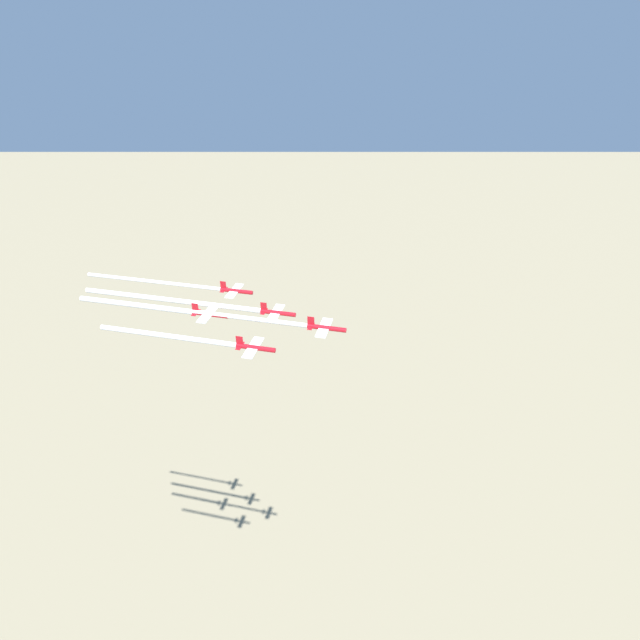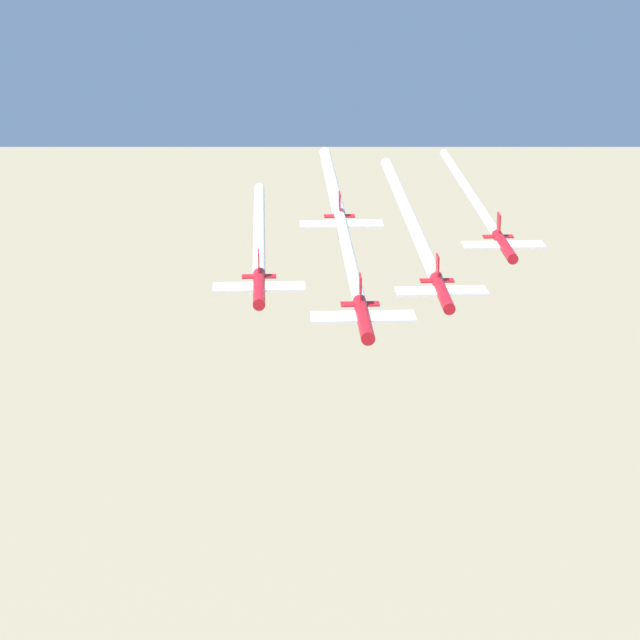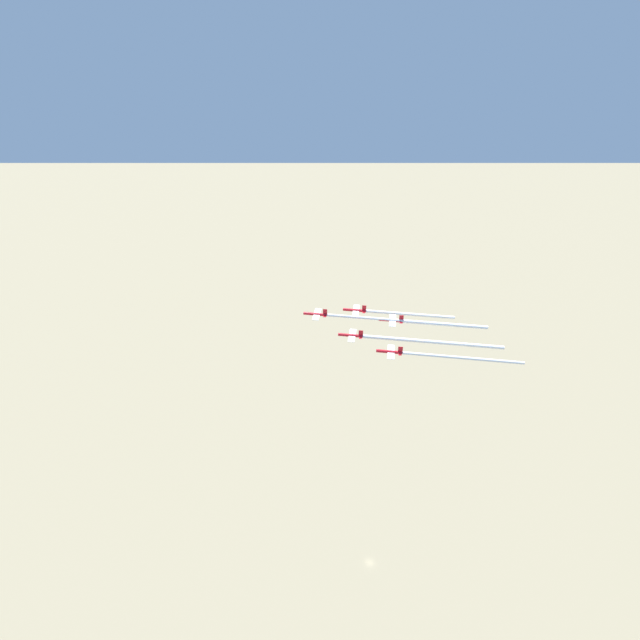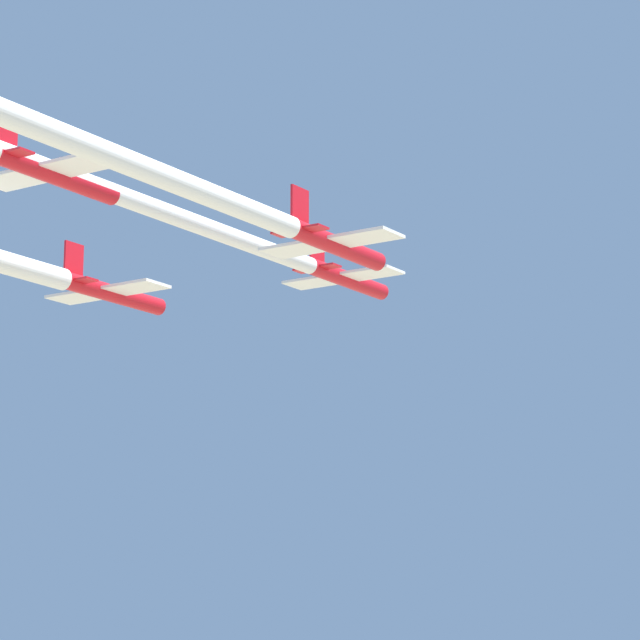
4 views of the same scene
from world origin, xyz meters
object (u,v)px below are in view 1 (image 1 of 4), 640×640
Objects in this scene: jet_2 at (254,348)px; jet_3 at (235,291)px; jet_0 at (325,328)px; jet_4 at (209,314)px; jet_1 at (277,313)px.

jet_2 reaches higher than jet_3.
jet_2 is 26.64m from jet_3.
jet_2 is at bearing -59.53° from jet_0.
jet_0 reaches higher than jet_4.
jet_1 is 15.24m from jet_3.
jet_4 is (9.06, -24.65, -0.13)m from jet_0.
jet_0 is at bearing 59.53° from jet_3.
jet_3 is at bearing -180.00° from jet_4.
jet_0 is 1.00× the size of jet_4.
jet_0 is 15.44m from jet_1.
jet_0 is 15.35m from jet_2.
jet_1 is (-2.72, -14.99, -2.49)m from jet_0.
jet_2 is (14.50, 5.33, 0.60)m from jet_1.
jet_0 reaches higher than jet_2.
jet_1 is at bearing 120.47° from jet_4.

